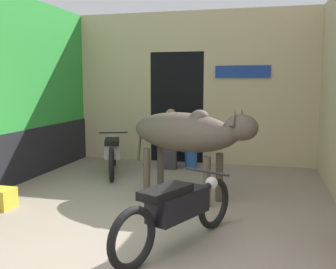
# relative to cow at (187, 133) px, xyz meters

# --- Properties ---
(ground_plane) EXTENTS (30.00, 30.00, 0.00)m
(ground_plane) POSITION_rel_cow_xyz_m (-0.43, -2.21, -0.99)
(ground_plane) COLOR gray
(wall_left_shopfront) EXTENTS (0.25, 4.88, 3.25)m
(wall_left_shopfront) POSITION_rel_cow_xyz_m (-3.10, 0.21, 0.58)
(wall_left_shopfront) COLOR green
(wall_left_shopfront) RESTS_ON ground_plane
(wall_back_with_doorway) EXTENTS (5.17, 0.93, 3.25)m
(wall_back_with_doorway) POSITION_rel_cow_xyz_m (-0.57, 2.94, 0.46)
(wall_back_with_doorway) COLOR #C6B289
(wall_back_with_doorway) RESTS_ON ground_plane
(cow) EXTENTS (2.14, 1.30, 1.41)m
(cow) POSITION_rel_cow_xyz_m (0.00, 0.00, 0.00)
(cow) COLOR #4C4238
(cow) RESTS_ON ground_plane
(motorcycle_near) EXTENTS (0.96, 1.86, 0.74)m
(motorcycle_near) POSITION_rel_cow_xyz_m (0.27, -1.77, -0.57)
(motorcycle_near) COLOR black
(motorcycle_near) RESTS_ON ground_plane
(motorcycle_far) EXTENTS (0.84, 1.85, 0.74)m
(motorcycle_far) POSITION_rel_cow_xyz_m (-1.72, 1.27, -0.57)
(motorcycle_far) COLOR black
(motorcycle_far) RESTS_ON ground_plane
(shopkeeper_seated) EXTENTS (0.44, 0.34, 1.21)m
(shopkeeper_seated) POSITION_rel_cow_xyz_m (-0.76, 2.00, -0.35)
(shopkeeper_seated) COLOR #3D3842
(shopkeeper_seated) RESTS_ON ground_plane
(plastic_stool) EXTENTS (0.36, 0.36, 0.47)m
(plastic_stool) POSITION_rel_cow_xyz_m (-0.35, 2.11, -0.75)
(plastic_stool) COLOR #2856B2
(plastic_stool) RESTS_ON ground_plane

